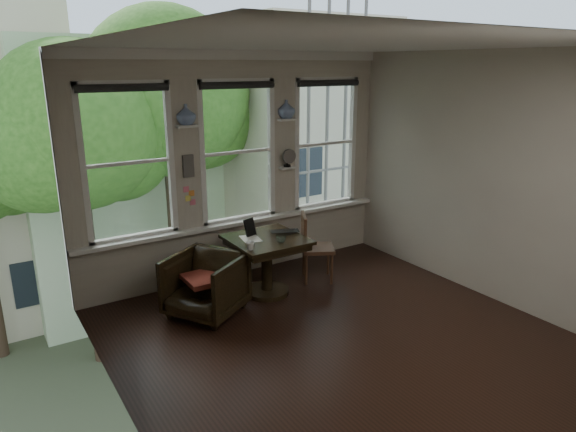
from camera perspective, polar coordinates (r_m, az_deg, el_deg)
ground at (r=5.69m, az=5.47°, el=-13.33°), size 4.50×4.50×0.00m
ceiling at (r=4.95m, az=6.46°, el=18.44°), size 4.50×4.50×0.00m
wall_back at (r=6.97m, az=-5.68°, el=5.46°), size 4.50×0.00×4.50m
wall_front at (r=3.73m, az=28.04°, el=-6.32°), size 4.50×0.00×4.50m
wall_left at (r=4.16m, az=-19.20°, el=-3.01°), size 0.00×4.50×4.50m
wall_right at (r=6.72m, az=21.17°, el=4.01°), size 0.00×4.50×4.50m
window_left at (r=6.42m, az=-17.37°, el=5.66°), size 1.10×0.12×1.90m
window_center at (r=6.93m, az=-5.73°, el=7.08°), size 1.10×0.12×1.90m
window_right at (r=7.69m, az=4.02°, el=8.05°), size 1.10×0.12×1.90m
shelf_left at (r=6.49m, az=-11.20°, el=9.78°), size 0.26×0.16×0.03m
shelf_right at (r=7.15m, az=-0.19°, el=10.68°), size 0.26×0.16×0.03m
intercom at (r=6.60m, az=-11.06°, el=5.49°), size 0.14×0.06×0.28m
sticky_notes at (r=6.67m, az=-10.91°, el=2.55°), size 0.16×0.01×0.24m
desk_fan at (r=7.22m, az=-0.10°, el=6.16°), size 0.20×0.20×0.24m
vase_left at (r=6.48m, az=-11.27°, el=11.01°), size 0.24×0.24×0.25m
vase_right at (r=7.14m, az=-0.19°, el=11.79°), size 0.24×0.24×0.25m
table at (r=6.52m, az=-2.37°, el=-5.57°), size 0.90×0.90×0.75m
armchair_left at (r=6.08m, az=-9.16°, el=-7.59°), size 1.10×1.09×0.73m
cushion_red at (r=6.04m, az=-9.20°, el=-6.86°), size 0.45×0.45×0.06m
side_chair_right at (r=6.91m, az=3.32°, el=-3.53°), size 0.57×0.57×0.92m
laptop at (r=6.53m, az=-0.28°, el=-1.90°), size 0.43×0.36×0.03m
mug at (r=5.99m, az=-4.21°, el=-3.32°), size 0.12×0.12×0.09m
drinking_glass at (r=6.21m, az=-0.79°, el=-2.53°), size 0.14×0.14×0.10m
tablet at (r=6.46m, az=-4.26°, el=-1.26°), size 0.18×0.12×0.22m
papers at (r=6.38m, az=-4.18°, el=-2.52°), size 0.27×0.34×0.00m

